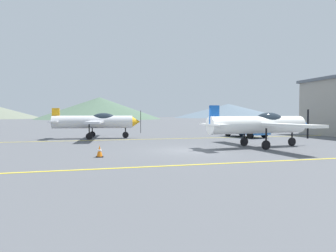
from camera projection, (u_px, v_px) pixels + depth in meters
ground_plane at (189, 151)px, 16.70m from camera, size 400.00×400.00×0.00m
apron_line_near at (221, 164)px, 12.28m from camera, size 80.00×0.16×0.01m
apron_line_far at (159, 139)px, 24.50m from camera, size 80.00×0.16×0.01m
airplane_near at (261, 124)px, 18.27m from camera, size 7.75×8.90×2.66m
airplane_mid at (97, 121)px, 25.05m from camera, size 7.74×8.90×2.66m
car_sedan at (246, 128)px, 26.57m from camera, size 2.96×4.64×1.62m
traffic_cone_front at (100, 151)px, 14.15m from camera, size 0.36×0.36×0.59m
hill_centerleft at (100, 108)px, 128.06m from camera, size 55.32×55.32×9.78m
hill_centerright at (228, 111)px, 176.63m from camera, size 67.53×67.53×8.54m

